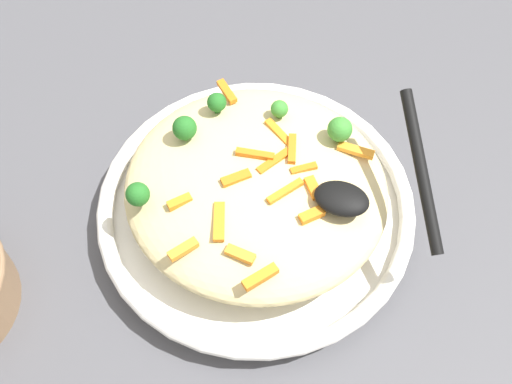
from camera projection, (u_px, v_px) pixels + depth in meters
The scene contains 25 objects.
ground_plane at pixel (256, 219), 0.77m from camera, with size 2.40×2.40×0.00m, color #4C4C51.
serving_bowl at pixel (256, 209), 0.75m from camera, with size 0.36×0.36×0.04m.
pasta_mound at pixel (256, 188), 0.71m from camera, with size 0.29×0.27×0.06m, color #DBC689.
carrot_piece_0 at pixel (236, 178), 0.68m from camera, with size 0.03×0.01×0.01m, color orange.
carrot_piece_1 at pixel (304, 169), 0.69m from camera, with size 0.03×0.01×0.01m, color orange.
carrot_piece_2 at pixel (285, 191), 0.67m from camera, with size 0.04×0.01×0.01m, color orange.
carrot_piece_3 at pixel (255, 154), 0.69m from camera, with size 0.04×0.01×0.01m, color orange.
carrot_piece_4 at pixel (227, 91), 0.75m from camera, with size 0.03×0.01×0.01m, color orange.
carrot_piece_5 at pixel (312, 215), 0.66m from camera, with size 0.03×0.01×0.01m, color orange.
carrot_piece_6 at pixel (279, 133), 0.72m from camera, with size 0.04×0.01×0.01m, color orange.
carrot_piece_7 at pixel (183, 249), 0.64m from camera, with size 0.03×0.01×0.01m, color orange.
carrot_piece_8 at pixel (240, 254), 0.64m from camera, with size 0.03×0.01×0.01m, color orange.
carrot_piece_9 at pixel (219, 222), 0.66m from camera, with size 0.04×0.01×0.01m, color orange.
carrot_piece_10 at pixel (313, 188), 0.68m from camera, with size 0.03×0.01×0.01m, color orange.
carrot_piece_11 at pixel (260, 277), 0.63m from camera, with size 0.04×0.01×0.01m, color orange.
carrot_piece_12 at pixel (356, 150), 0.71m from camera, with size 0.04×0.01×0.01m, color orange.
carrot_piece_13 at pixel (274, 161), 0.69m from camera, with size 0.04×0.01×0.01m, color orange.
carrot_piece_14 at pixel (292, 149), 0.70m from camera, with size 0.04×0.01×0.01m, color orange.
carrot_piece_15 at pixel (180, 202), 0.67m from camera, with size 0.03×0.01×0.01m, color orange.
broccoli_floret_0 at pixel (185, 128), 0.70m from camera, with size 0.03×0.03×0.03m.
broccoli_floret_1 at pixel (277, 108), 0.72m from camera, with size 0.02×0.02×0.02m.
broccoli_floret_2 at pixel (138, 195), 0.66m from camera, with size 0.02×0.02×0.03m.
broccoli_floret_3 at pixel (217, 103), 0.73m from camera, with size 0.02×0.02×0.03m.
broccoli_floret_4 at pixel (340, 130), 0.70m from camera, with size 0.03×0.03×0.03m.
serving_spoon at pixel (371, 189), 0.65m from camera, with size 0.14×0.14×0.08m.
Camera 1 is at (-0.12, 0.36, 0.67)m, focal length 46.49 mm.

